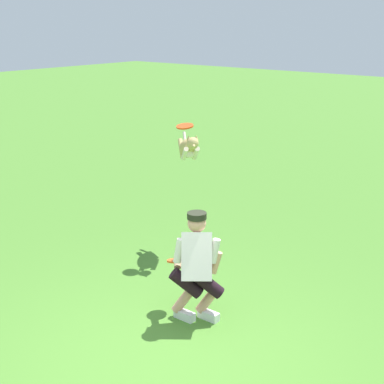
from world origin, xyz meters
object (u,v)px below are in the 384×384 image
(frisbee_held, at_px, (177,260))
(frisbee_flying, at_px, (185,126))
(person, at_px, (197,264))
(dog, at_px, (189,148))

(frisbee_held, bearing_deg, frisbee_flying, -53.71)
(person, height_order, frisbee_flying, frisbee_flying)
(dog, bearing_deg, frisbee_held, -13.13)
(frisbee_held, bearing_deg, dog, -55.03)
(dog, height_order, frisbee_held, dog)
(person, relative_size, frisbee_held, 5.54)
(frisbee_flying, distance_m, frisbee_held, 2.10)
(person, distance_m, dog, 2.34)
(frisbee_flying, relative_size, frisbee_held, 1.04)
(frisbee_flying, bearing_deg, frisbee_held, 126.29)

